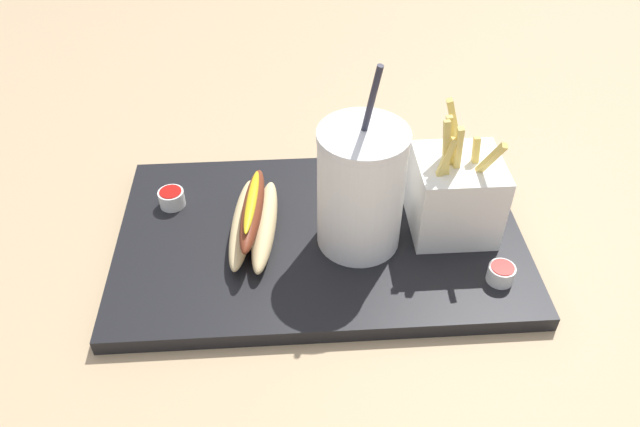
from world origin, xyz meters
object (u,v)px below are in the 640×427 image
object	(u,v)px
ketchup_cup_1	(172,198)
fries_basket	(454,193)
soda_cup	(361,189)
ketchup_cup_2	(423,162)
hot_dog_1	(254,218)
ketchup_cup_3	(501,273)

from	to	relation	value
ketchup_cup_1	fries_basket	bearing A→B (deg)	-9.87
soda_cup	ketchup_cup_2	distance (m)	0.18
ketchup_cup_1	soda_cup	bearing A→B (deg)	-18.65
ketchup_cup_2	soda_cup	bearing A→B (deg)	-128.17
hot_dog_1	ketchup_cup_3	bearing A→B (deg)	-19.27
soda_cup	ketchup_cup_2	size ratio (longest dim) A/B	6.34
fries_basket	ketchup_cup_3	distance (m)	0.11
hot_dog_1	ketchup_cup_1	distance (m)	0.12
ketchup_cup_1	hot_dog_1	bearing A→B (deg)	-28.70
soda_cup	ketchup_cup_1	distance (m)	0.26
hot_dog_1	fries_basket	bearing A→B (deg)	-0.47
soda_cup	ketchup_cup_1	bearing A→B (deg)	161.35
soda_cup	ketchup_cup_1	world-z (taller)	soda_cup
ketchup_cup_2	ketchup_cup_3	xyz separation A→B (m)	(0.05, -0.21, 0.00)
soda_cup	fries_basket	xyz separation A→B (m)	(0.12, 0.02, -0.03)
hot_dog_1	ketchup_cup_2	bearing A→B (deg)	26.27
ketchup_cup_1	ketchup_cup_3	size ratio (longest dim) A/B	1.08
soda_cup	ketchup_cup_3	bearing A→B (deg)	-26.85
soda_cup	hot_dog_1	size ratio (longest dim) A/B	1.41
ketchup_cup_2	hot_dog_1	bearing A→B (deg)	-153.73
soda_cup	ketchup_cup_2	bearing A→B (deg)	51.83
hot_dog_1	ketchup_cup_1	bearing A→B (deg)	151.30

